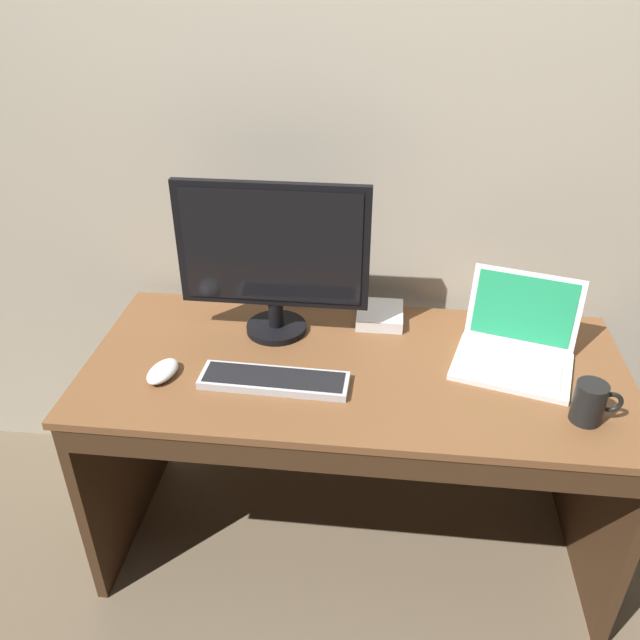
% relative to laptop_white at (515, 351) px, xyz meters
% --- Properties ---
extents(ground_plane, '(14.00, 14.00, 0.00)m').
position_rel_laptop_white_xyz_m(ground_plane, '(-0.45, -0.06, -0.77)').
color(ground_plane, brown).
extents(desk, '(1.53, 0.69, 0.73)m').
position_rel_laptop_white_xyz_m(desk, '(-0.45, -0.08, -0.24)').
color(desk, brown).
rests_on(desk, ground).
extents(laptop_white, '(0.38, 0.36, 0.23)m').
position_rel_laptop_white_xyz_m(laptop_white, '(0.00, 0.00, 0.00)').
color(laptop_white, white).
rests_on(laptop_white, desk).
extents(external_monitor, '(0.56, 0.18, 0.48)m').
position_rel_laptop_white_xyz_m(external_monitor, '(-0.70, 0.08, 0.21)').
color(external_monitor, black).
rests_on(external_monitor, desk).
extents(wired_keyboard, '(0.41, 0.12, 0.02)m').
position_rel_laptop_white_xyz_m(wired_keyboard, '(-0.66, -0.18, -0.03)').
color(wired_keyboard, '#BCBCC1').
rests_on(wired_keyboard, desk).
extents(computer_mouse, '(0.09, 0.13, 0.03)m').
position_rel_laptop_white_xyz_m(computer_mouse, '(-0.97, -0.18, -0.02)').
color(computer_mouse, white).
rests_on(computer_mouse, desk).
extents(external_drive_box, '(0.14, 0.16, 0.04)m').
position_rel_laptop_white_xyz_m(external_drive_box, '(-0.39, 0.19, -0.02)').
color(external_drive_box, silver).
rests_on(external_drive_box, desk).
extents(coffee_mug, '(0.12, 0.08, 0.11)m').
position_rel_laptop_white_xyz_m(coffee_mug, '(0.15, -0.24, 0.02)').
color(coffee_mug, black).
rests_on(coffee_mug, desk).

